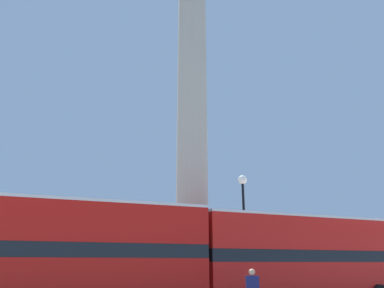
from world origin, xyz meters
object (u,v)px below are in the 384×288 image
at_px(monument_column, 192,139).
at_px(bus_c, 298,256).
at_px(bus_b, 66,252).
at_px(street_lamp, 244,220).

bearing_deg(monument_column, bus_c, -59.01).
height_order(bus_b, bus_c, bus_b).
bearing_deg(bus_b, monument_column, 37.82).
bearing_deg(monument_column, bus_b, -143.59).
distance_m(monument_column, bus_b, 12.25).
distance_m(bus_b, bus_c, 11.22).
height_order(monument_column, bus_b, monument_column).
distance_m(bus_c, street_lamp, 3.36).
bearing_deg(street_lamp, monument_column, 114.69).
relative_size(bus_b, street_lamp, 1.64).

